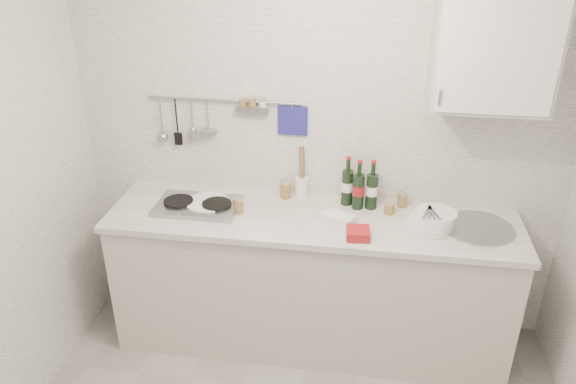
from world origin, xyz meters
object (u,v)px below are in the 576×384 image
object	(u,v)px
plate_stack_sink	(432,220)
utensil_crock	(302,185)
wall_cabinet	(495,41)
wine_bottles	(359,184)
plate_stack_hob	(207,205)

from	to	relation	value
plate_stack_sink	utensil_crock	xyz separation A→B (m)	(-0.79, 0.27, 0.04)
wall_cabinet	wine_bottles	distance (m)	1.08
wine_bottles	utensil_crock	world-z (taller)	utensil_crock
wall_cabinet	utensil_crock	bearing A→B (deg)	172.52
plate_stack_sink	wine_bottles	world-z (taller)	wine_bottles
wall_cabinet	plate_stack_sink	distance (m)	1.02
wine_bottles	utensil_crock	xyz separation A→B (m)	(-0.36, 0.08, -0.07)
wine_bottles	wall_cabinet	bearing A→B (deg)	-4.39
wall_cabinet	plate_stack_hob	distance (m)	1.85
plate_stack_hob	plate_stack_sink	size ratio (longest dim) A/B	0.99
wall_cabinet	plate_stack_hob	world-z (taller)	wall_cabinet
plate_stack_hob	utensil_crock	distance (m)	0.60
wall_cabinet	plate_stack_hob	xyz separation A→B (m)	(-1.55, -0.10, -1.01)
wall_cabinet	plate_stack_sink	xyz separation A→B (m)	(-0.21, -0.14, -0.98)
utensil_crock	wall_cabinet	bearing A→B (deg)	-7.48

